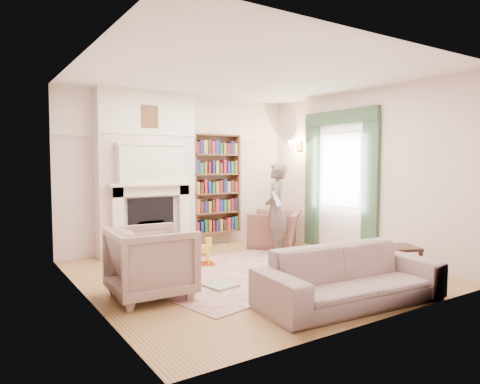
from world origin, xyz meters
TOP-DOWN VIEW (x-y plane):
  - floor at (0.00, 0.00)m, footprint 4.50×4.50m
  - ceiling at (0.00, 0.00)m, footprint 4.50×4.50m
  - wall_back at (0.00, 2.25)m, footprint 4.50×0.00m
  - wall_front at (0.00, -2.25)m, footprint 4.50×0.00m
  - wall_left at (-2.25, 0.00)m, footprint 0.00×4.50m
  - wall_right at (2.25, 0.00)m, footprint 0.00×4.50m
  - fireplace at (-0.75, 2.05)m, footprint 1.70×0.58m
  - bookcase at (0.65, 2.12)m, footprint 1.00×0.24m
  - window at (2.23, 0.40)m, footprint 0.02×0.90m
  - curtain_left at (2.20, -0.30)m, footprint 0.07×0.32m
  - curtain_right at (2.20, 1.10)m, footprint 0.07×0.32m
  - pelmet at (2.19, 0.40)m, footprint 0.09×1.70m
  - wall_sconce at (2.03, 1.50)m, footprint 0.20×0.24m
  - rug at (-0.15, 0.02)m, footprint 3.26×2.75m
  - armchair_reading at (1.49, 1.32)m, footprint 1.34×1.34m
  - armchair_left at (-1.60, -0.30)m, footprint 0.96×0.93m
  - sofa at (0.19, -1.74)m, footprint 2.23×1.04m
  - man_reading at (1.04, 0.72)m, footprint 0.68×0.67m
  - newspaper at (0.89, 0.52)m, footprint 0.34×0.33m
  - coffee_table at (1.41, -1.33)m, footprint 0.82×0.70m
  - paraffin_heater at (-1.14, 1.83)m, footprint 0.26×0.26m
  - rocking_horse at (-0.44, 0.74)m, footprint 0.52×0.31m
  - board_game at (-0.72, -0.41)m, footprint 0.41×0.41m
  - game_box_lid at (-0.84, 0.37)m, footprint 0.39×0.34m
  - comic_annuals at (0.31, -0.36)m, footprint 0.60×0.75m

SIDE VIEW (x-z plane):
  - floor at x=0.00m, z-range 0.00..0.00m
  - rug at x=-0.15m, z-range 0.00..0.01m
  - comic_annuals at x=0.31m, z-range 0.01..0.03m
  - board_game at x=-0.72m, z-range 0.01..0.04m
  - game_box_lid at x=-0.84m, z-range 0.01..0.06m
  - rocking_horse at x=-0.44m, z-range 0.00..0.43m
  - coffee_table at x=1.41m, z-range 0.00..0.45m
  - paraffin_heater at x=-1.14m, z-range 0.00..0.55m
  - sofa at x=0.19m, z-range 0.00..0.63m
  - armchair_reading at x=1.49m, z-range 0.00..0.66m
  - armchair_left at x=-1.60m, z-range 0.00..0.84m
  - man_reading at x=1.04m, z-range 0.00..1.57m
  - newspaper at x=0.89m, z-range 0.87..1.12m
  - bookcase at x=0.65m, z-range 0.25..2.10m
  - curtain_left at x=2.20m, z-range 0.00..2.40m
  - curtain_right at x=2.20m, z-range 0.00..2.40m
  - fireplace at x=-0.75m, z-range -0.01..2.79m
  - wall_back at x=0.00m, z-range -0.85..3.65m
  - wall_front at x=0.00m, z-range -0.85..3.65m
  - wall_left at x=-2.25m, z-range -0.85..3.65m
  - wall_right at x=2.25m, z-range -0.85..3.65m
  - window at x=2.23m, z-range 0.80..2.10m
  - wall_sconce at x=2.03m, z-range 1.78..2.02m
  - pelmet at x=2.19m, z-range 2.26..2.50m
  - ceiling at x=0.00m, z-range 2.80..2.80m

